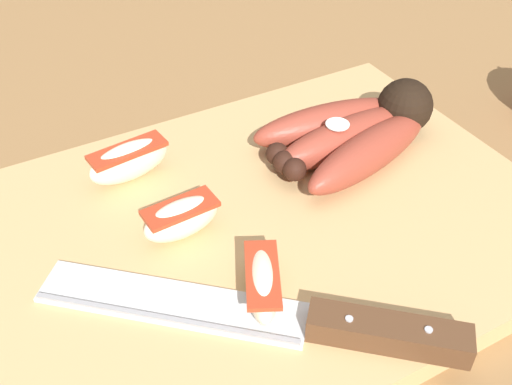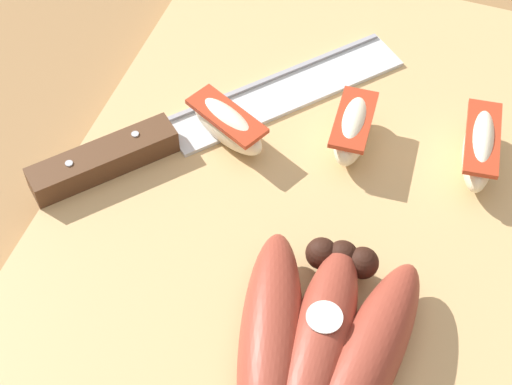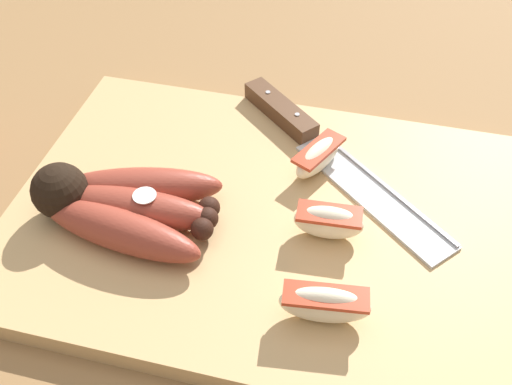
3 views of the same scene
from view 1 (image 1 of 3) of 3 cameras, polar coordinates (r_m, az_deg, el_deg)
The scene contains 7 objects.
ground_plane at distance 0.47m, azimuth 0.45°, elevation -5.40°, with size 6.00×6.00×0.00m, color olive.
cutting_board at distance 0.47m, azimuth 0.15°, elevation -3.56°, with size 0.46×0.32×0.02m, color tan.
banana_bunch at distance 0.53m, azimuth 9.54°, elevation 5.66°, with size 0.16×0.11×0.05m.
chefs_knife at distance 0.39m, azimuth 5.11°, elevation -12.10°, with size 0.23×0.21×0.02m.
apple_wedge_near at distance 0.40m, azimuth 0.60°, elevation -8.51°, with size 0.05×0.07×0.03m.
apple_wedge_middle at distance 0.50m, azimuth -11.89°, elevation 2.96°, with size 0.07×0.03×0.03m.
apple_wedge_far at distance 0.44m, azimuth -7.06°, elevation -2.41°, with size 0.06×0.03×0.03m.
Camera 1 is at (-0.16, -0.28, 0.33)m, focal length 42.39 mm.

